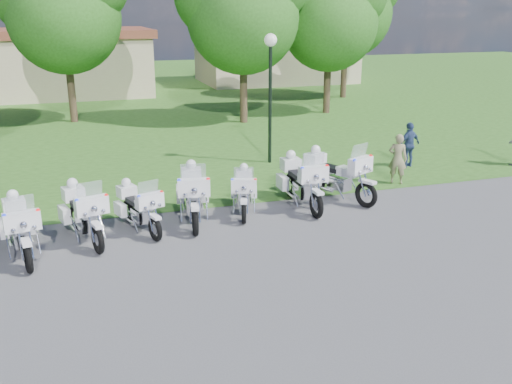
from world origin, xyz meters
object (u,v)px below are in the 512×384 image
object	(u,v)px
motorcycle_0	(20,227)
bystander_a	(398,159)
motorcycle_3	(193,194)
bystander_c	(409,145)
motorcycle_1	(83,212)
lamp_post	(270,68)
motorcycle_5	(301,181)
motorcycle_6	(336,174)
motorcycle_2	(138,207)
motorcycle_4	(244,191)

from	to	relation	value
motorcycle_0	bystander_a	world-z (taller)	motorcycle_0
motorcycle_3	bystander_c	world-z (taller)	motorcycle_3
motorcycle_1	bystander_c	world-z (taller)	motorcycle_1
motorcycle_1	lamp_post	size ratio (longest dim) A/B	0.53
lamp_post	motorcycle_1	bearing A→B (deg)	-140.52
motorcycle_1	motorcycle_3	size ratio (longest dim) A/B	0.93
motorcycle_1	bystander_a	bearing A→B (deg)	175.77
motorcycle_5	bystander_c	distance (m)	5.82
motorcycle_3	motorcycle_6	world-z (taller)	motorcycle_6
motorcycle_3	motorcycle_5	world-z (taller)	motorcycle_3
motorcycle_6	motorcycle_3	bearing A→B (deg)	-17.73
motorcycle_2	bystander_c	xyz separation A→B (m)	(9.72, 3.19, 0.18)
motorcycle_0	motorcycle_2	xyz separation A→B (m)	(2.70, 0.78, -0.08)
motorcycle_6	motorcycle_4	bearing A→B (deg)	-18.38
lamp_post	motorcycle_0	bearing A→B (deg)	-143.08
bystander_c	motorcycle_1	bearing A→B (deg)	2.67
lamp_post	bystander_a	world-z (taller)	lamp_post
motorcycle_5	bystander_a	world-z (taller)	motorcycle_5
motorcycle_3	bystander_c	xyz separation A→B (m)	(8.28, 2.92, 0.06)
motorcycle_4	motorcycle_6	xyz separation A→B (m)	(2.89, 0.31, 0.13)
bystander_c	motorcycle_0	bearing A→B (deg)	3.23
motorcycle_1	motorcycle_5	distance (m)	5.93
motorcycle_5	motorcycle_6	distance (m)	1.25
motorcycle_6	lamp_post	bearing A→B (deg)	-107.96
motorcycle_3	bystander_a	bearing A→B (deg)	-160.08
lamp_post	motorcycle_6	bearing A→B (deg)	-83.51
motorcycle_5	motorcycle_3	bearing A→B (deg)	3.59
motorcycle_1	bystander_a	distance (m)	9.76
motorcycle_0	lamp_post	world-z (taller)	lamp_post
motorcycle_0	motorcycle_6	distance (m)	8.63
motorcycle_6	motorcycle_0	bearing A→B (deg)	-14.04
motorcycle_6	bystander_a	bearing A→B (deg)	172.57
motorcycle_2	bystander_c	distance (m)	10.23
motorcycle_3	motorcycle_6	size ratio (longest dim) A/B	1.05
motorcycle_2	motorcycle_6	world-z (taller)	motorcycle_6
motorcycle_0	motorcycle_3	world-z (taller)	motorcycle_3
motorcycle_3	motorcycle_1	bearing A→B (deg)	19.35
bystander_a	bystander_c	bearing A→B (deg)	-93.80
motorcycle_3	motorcycle_5	distance (m)	3.13
lamp_post	motorcycle_3	bearing A→B (deg)	-127.77
motorcycle_4	lamp_post	distance (m)	6.00
motorcycle_1	motorcycle_0	bearing A→B (deg)	7.47
motorcycle_1	motorcycle_2	size ratio (longest dim) A/B	1.14
motorcycle_0	motorcycle_6	bearing A→B (deg)	179.75
motorcycle_5	lamp_post	size ratio (longest dim) A/B	0.57
motorcycle_1	motorcycle_2	world-z (taller)	motorcycle_1
motorcycle_6	motorcycle_5	bearing A→B (deg)	-11.07
motorcycle_1	motorcycle_4	bearing A→B (deg)	174.69
motorcycle_3	motorcycle_4	size ratio (longest dim) A/B	1.23
motorcycle_2	motorcycle_6	size ratio (longest dim) A/B	0.85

